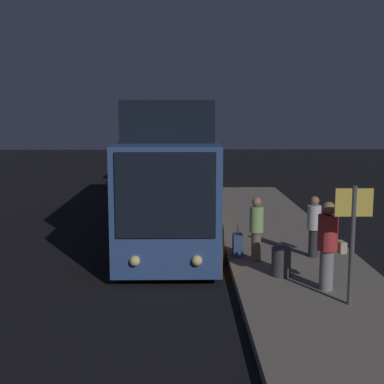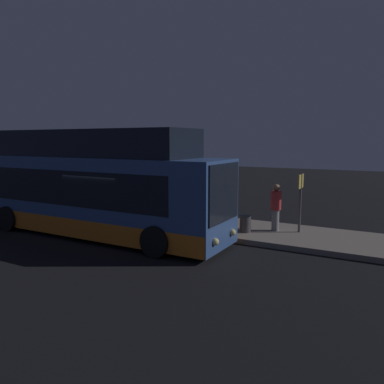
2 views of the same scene
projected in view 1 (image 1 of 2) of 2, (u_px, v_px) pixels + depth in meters
The scene contains 11 objects.
ground at pixel (169, 239), 16.55m from camera, with size 80.00×80.00×0.00m, color black.
platform at pixel (275, 235), 16.59m from camera, with size 20.00×3.38×0.20m.
bus_lead at pixel (172, 175), 17.43m from camera, with size 11.64×2.80×4.17m.
bus_second at pixel (177, 149), 30.83m from camera, with size 12.49×2.88×3.85m.
bus_third at pixel (179, 138), 45.52m from camera, with size 12.20×2.77×3.69m.
passenger_boarding at pixel (328, 243), 11.06m from camera, with size 0.48×0.64×1.87m.
passenger_waiting at pixel (315, 224), 13.63m from camera, with size 0.46×0.59×1.57m.
passenger_with_bags at pixel (256, 226), 13.26m from camera, with size 0.46×0.46×1.61m.
suitcase at pixel (238, 245), 13.73m from camera, with size 0.39×0.24×0.82m.
sign_post at pixel (353, 229), 10.11m from camera, with size 0.10×0.72×2.32m.
trash_bin at pixel (281, 262), 12.10m from camera, with size 0.44×0.44×0.65m.
Camera 1 is at (16.16, 0.47, 3.88)m, focal length 50.00 mm.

